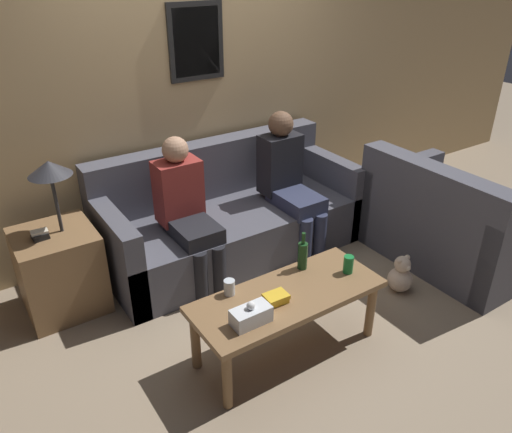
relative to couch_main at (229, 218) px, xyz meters
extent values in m
plane|color=gray|center=(0.00, -0.56, -0.31)|extent=(16.00, 16.00, 0.00)
cube|color=tan|center=(0.00, 0.48, 0.99)|extent=(9.00, 0.06, 2.60)
cube|color=black|center=(0.00, 0.44, 1.39)|extent=(0.48, 0.02, 0.60)
cube|color=silver|center=(0.00, 0.43, 1.39)|extent=(0.40, 0.01, 0.52)
cube|color=#4C4C56|center=(0.00, -0.06, -0.10)|extent=(2.19, 0.93, 0.42)
cube|color=#4C4C56|center=(0.00, 0.30, 0.36)|extent=(2.19, 0.20, 0.49)
cube|color=#4C4C56|center=(-1.03, -0.06, 0.04)|extent=(0.14, 0.93, 0.69)
cube|color=#4C4C56|center=(1.03, -0.06, 0.04)|extent=(0.14, 0.93, 0.69)
cube|color=#4C4C56|center=(1.51, -1.14, -0.10)|extent=(0.93, 1.33, 0.42)
cube|color=#4C4C56|center=(1.15, -1.14, 0.36)|extent=(0.20, 1.33, 0.49)
cube|color=#4C4C56|center=(1.51, -0.55, 0.04)|extent=(0.93, 0.14, 0.69)
cube|color=olive|center=(-0.34, -1.29, 0.13)|extent=(1.24, 0.50, 0.04)
cylinder|color=olive|center=(-0.90, -1.49, -0.10)|extent=(0.06, 0.06, 0.41)
cylinder|color=olive|center=(0.21, -1.49, -0.10)|extent=(0.06, 0.06, 0.41)
cylinder|color=olive|center=(-0.90, -1.10, -0.10)|extent=(0.06, 0.06, 0.41)
cylinder|color=olive|center=(0.21, -1.10, -0.10)|extent=(0.06, 0.06, 0.41)
cube|color=olive|center=(-1.42, -0.02, 0.00)|extent=(0.54, 0.54, 0.62)
cylinder|color=#262628|center=(-1.35, -0.02, 0.53)|extent=(0.02, 0.02, 0.44)
cone|color=#2D2D33|center=(-1.35, -0.02, 0.78)|extent=(0.28, 0.28, 0.10)
cube|color=black|center=(-1.50, -0.05, 0.32)|extent=(0.11, 0.10, 0.02)
cube|color=black|center=(-1.50, -0.05, 0.34)|extent=(0.10, 0.09, 0.02)
cube|color=beige|center=(-1.50, -0.05, 0.36)|extent=(0.11, 0.08, 0.02)
cylinder|color=#19421E|center=(-0.09, -1.12, 0.24)|extent=(0.07, 0.07, 0.19)
cylinder|color=#19421E|center=(-0.09, -1.12, 0.37)|extent=(0.02, 0.02, 0.08)
cylinder|color=silver|center=(-0.65, -1.10, 0.20)|extent=(0.07, 0.07, 0.10)
cube|color=gold|center=(-0.46, -1.33, 0.16)|extent=(0.14, 0.11, 0.03)
cube|color=gold|center=(-0.46, -1.33, 0.19)|extent=(0.15, 0.11, 0.03)
cylinder|color=#197A38|center=(0.13, -1.33, 0.21)|extent=(0.07, 0.07, 0.12)
cube|color=silver|center=(-0.69, -1.40, 0.20)|extent=(0.23, 0.12, 0.10)
sphere|color=white|center=(-0.69, -1.40, 0.27)|extent=(0.05, 0.05, 0.05)
cube|color=black|center=(-0.48, -0.30, 0.16)|extent=(0.31, 0.45, 0.14)
cylinder|color=black|center=(-0.56, -0.52, -0.10)|extent=(0.11, 0.11, 0.42)
cylinder|color=black|center=(-0.40, -0.52, -0.10)|extent=(0.11, 0.11, 0.42)
cube|color=maroon|center=(-0.48, -0.07, 0.41)|extent=(0.34, 0.22, 0.49)
sphere|color=tan|center=(-0.48, -0.07, 0.74)|extent=(0.20, 0.20, 0.20)
cube|color=#2D334C|center=(0.48, -0.31, 0.16)|extent=(0.31, 0.48, 0.14)
cylinder|color=#2D334C|center=(0.40, -0.55, -0.10)|extent=(0.11, 0.11, 0.42)
cylinder|color=#2D334C|center=(0.56, -0.55, -0.10)|extent=(0.11, 0.11, 0.42)
cube|color=black|center=(0.48, -0.07, 0.42)|extent=(0.34, 0.22, 0.51)
sphere|color=brown|center=(0.48, -0.07, 0.77)|extent=(0.21, 0.21, 0.21)
sphere|color=beige|center=(0.78, -1.25, -0.21)|extent=(0.19, 0.19, 0.19)
sphere|color=beige|center=(0.78, -1.25, -0.07)|extent=(0.13, 0.13, 0.13)
sphere|color=beige|center=(0.74, -1.25, -0.03)|extent=(0.04, 0.04, 0.04)
sphere|color=beige|center=(0.83, -1.25, -0.03)|extent=(0.04, 0.04, 0.04)
sphere|color=#FFEAD1|center=(0.78, -1.30, -0.08)|extent=(0.05, 0.05, 0.05)
camera|label=1|loc=(-1.90, -3.28, 2.01)|focal=35.00mm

